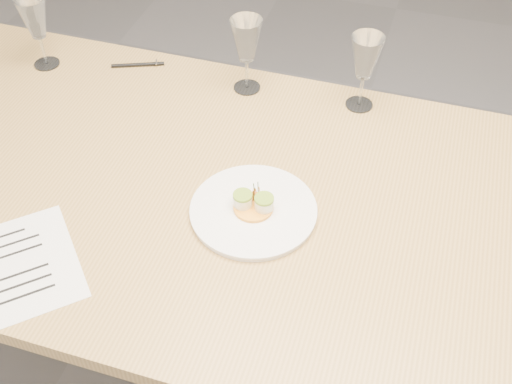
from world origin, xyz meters
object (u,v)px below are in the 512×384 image
(dinner_plate, at_px, (254,210))
(ballpoint_pen, at_px, (138,65))
(dining_table, at_px, (295,226))
(wine_glass_2, at_px, (366,59))
(wine_glass_1, at_px, (246,42))
(wine_glass_0, at_px, (35,19))
(recipe_sheet, at_px, (22,265))

(dinner_plate, height_order, ballpoint_pen, dinner_plate)
(dining_table, distance_m, wine_glass_2, 0.48)
(ballpoint_pen, xyz_separation_m, wine_glass_1, (0.34, -0.01, 0.15))
(ballpoint_pen, bearing_deg, wine_glass_0, 172.94)
(dining_table, height_order, wine_glass_2, wine_glass_2)
(recipe_sheet, relative_size, wine_glass_1, 1.67)
(wine_glass_2, bearing_deg, wine_glass_1, -177.01)
(recipe_sheet, height_order, ballpoint_pen, ballpoint_pen)
(dining_table, distance_m, dinner_plate, 0.13)
(dinner_plate, relative_size, wine_glass_2, 1.37)
(recipe_sheet, xyz_separation_m, wine_glass_1, (0.26, 0.75, 0.15))
(dining_table, xyz_separation_m, wine_glass_2, (0.07, 0.42, 0.22))
(dining_table, height_order, ballpoint_pen, ballpoint_pen)
(ballpoint_pen, relative_size, wine_glass_0, 0.69)
(ballpoint_pen, bearing_deg, dining_table, -57.22)
(dining_table, relative_size, wine_glass_2, 11.23)
(dinner_plate, bearing_deg, wine_glass_2, 71.72)
(ballpoint_pen, bearing_deg, dinner_plate, -64.81)
(dinner_plate, xyz_separation_m, wine_glass_0, (-0.76, 0.39, 0.14))
(dining_table, bearing_deg, wine_glass_2, 81.03)
(dining_table, distance_m, wine_glass_0, 0.94)
(recipe_sheet, relative_size, wine_glass_2, 1.68)
(dining_table, relative_size, wine_glass_0, 11.30)
(dinner_plate, height_order, wine_glass_1, wine_glass_1)
(recipe_sheet, relative_size, wine_glass_0, 1.69)
(recipe_sheet, distance_m, wine_glass_1, 0.81)
(ballpoint_pen, height_order, wine_glass_2, wine_glass_2)
(ballpoint_pen, relative_size, wine_glass_2, 0.69)
(wine_glass_0, height_order, wine_glass_2, wine_glass_2)
(wine_glass_0, bearing_deg, wine_glass_1, 6.14)
(wine_glass_1, bearing_deg, dining_table, -58.33)
(ballpoint_pen, distance_m, wine_glass_0, 0.31)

